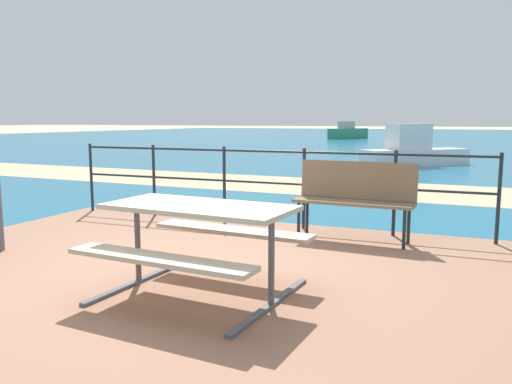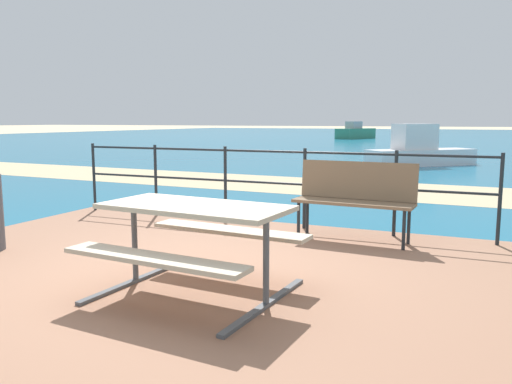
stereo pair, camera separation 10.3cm
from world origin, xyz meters
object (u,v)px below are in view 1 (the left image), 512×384
object	(u,v)px
park_bench	(355,193)
boat_near	(349,132)
picnic_table	(200,227)
boat_far	(415,151)

from	to	relation	value
park_bench	boat_near	distance (m)	36.34
picnic_table	boat_near	xyz separation A→B (m)	(-6.98, 37.95, -0.13)
park_bench	boat_far	distance (m)	11.66
park_bench	boat_far	xyz separation A→B (m)	(-0.37, 11.65, -0.16)
boat_near	boat_far	world-z (taller)	boat_near
park_bench	boat_far	size ratio (longest dim) A/B	0.40
picnic_table	park_bench	bearing A→B (deg)	76.72
boat_near	boat_far	xyz separation A→B (m)	(7.39, -23.84, -0.02)
picnic_table	boat_far	world-z (taller)	boat_far
boat_near	boat_far	size ratio (longest dim) A/B	1.24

